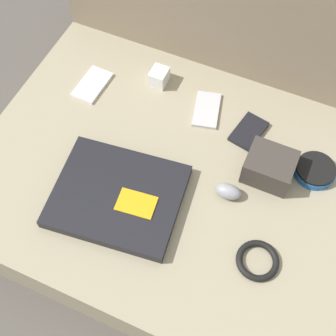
# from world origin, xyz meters

# --- Properties ---
(ground_plane) EXTENTS (8.00, 8.00, 0.00)m
(ground_plane) POSITION_xyz_m (0.00, 0.00, 0.00)
(ground_plane) COLOR #4C4742
(couch_seat) EXTENTS (0.97, 0.74, 0.16)m
(couch_seat) POSITION_xyz_m (0.00, 0.00, 0.08)
(couch_seat) COLOR gray
(couch_seat) RESTS_ON ground_plane
(couch_backrest) EXTENTS (0.97, 0.20, 0.50)m
(couch_backrest) POSITION_xyz_m (0.00, 0.47, 0.25)
(couch_backrest) COLOR #7F705B
(couch_backrest) RESTS_ON ground_plane
(laptop) EXTENTS (0.33, 0.28, 0.03)m
(laptop) POSITION_xyz_m (-0.08, -0.12, 0.17)
(laptop) COLOR black
(laptop) RESTS_ON couch_seat
(computer_mouse) EXTENTS (0.07, 0.04, 0.04)m
(computer_mouse) POSITION_xyz_m (0.16, -0.00, 0.17)
(computer_mouse) COLOR gray
(computer_mouse) RESTS_ON couch_seat
(speaker_puck) EXTENTS (0.10, 0.10, 0.03)m
(speaker_puck) POSITION_xyz_m (0.33, 0.14, 0.17)
(speaker_puck) COLOR #1E569E
(speaker_puck) RESTS_ON couch_seat
(phone_silver) EXTENTS (0.07, 0.12, 0.01)m
(phone_silver) POSITION_xyz_m (-0.31, 0.17, 0.16)
(phone_silver) COLOR silver
(phone_silver) RESTS_ON couch_seat
(phone_black) EXTENTS (0.08, 0.11, 0.01)m
(phone_black) POSITION_xyz_m (0.14, 0.19, 0.16)
(phone_black) COLOR black
(phone_black) RESTS_ON couch_seat
(phone_small) EXTENTS (0.09, 0.13, 0.01)m
(phone_small) POSITION_xyz_m (0.02, 0.22, 0.16)
(phone_small) COLOR #B7B7BC
(phone_small) RESTS_ON couch_seat
(camera_pouch) EXTENTS (0.11, 0.10, 0.07)m
(camera_pouch) POSITION_xyz_m (0.23, 0.09, 0.19)
(camera_pouch) COLOR #38332D
(camera_pouch) RESTS_ON couch_seat
(charger_brick) EXTENTS (0.04, 0.05, 0.05)m
(charger_brick) POSITION_xyz_m (-0.14, 0.26, 0.18)
(charger_brick) COLOR silver
(charger_brick) RESTS_ON couch_seat
(cable_coil) EXTENTS (0.10, 0.10, 0.02)m
(cable_coil) POSITION_xyz_m (0.28, -0.13, 0.16)
(cable_coil) COLOR black
(cable_coil) RESTS_ON couch_seat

